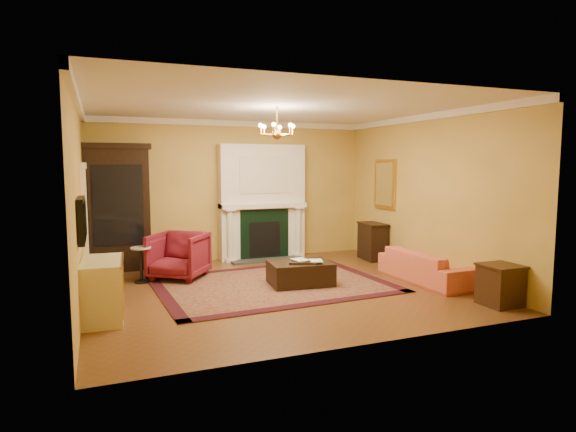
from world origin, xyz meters
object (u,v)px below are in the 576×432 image
commode (103,290)px  coral_sofa (426,261)px  china_cabinet (118,210)px  leather_ottoman (300,273)px  console_table (372,242)px  pedestal_table (141,262)px  end_table (500,286)px  wingback_armchair (179,253)px

commode → coral_sofa: 5.34m
china_cabinet → leather_ottoman: china_cabinet is taller
commode → console_table: (5.51, 2.18, -0.01)m
pedestal_table → end_table: bearing=-34.9°
end_table → china_cabinet: bearing=138.0°
wingback_armchair → console_table: bearing=38.1°
end_table → console_table: (0.06, 3.66, 0.10)m
commode → coral_sofa: commode is taller
pedestal_table → commode: commode is taller
china_cabinet → end_table: china_cabinet is taller
commode → pedestal_table: bearing=74.3°
china_cabinet → coral_sofa: bearing=-30.5°
wingback_armchair → commode: wingback_armchair is taller
end_table → commode: bearing=164.8°
leather_ottoman → pedestal_table: bearing=160.7°
china_cabinet → coral_sofa: (5.01, -3.02, -0.81)m
end_table → leather_ottoman: size_ratio=0.56×
commode → leather_ottoman: bearing=15.6°
china_cabinet → commode: size_ratio=2.21×
wingback_armchair → commode: (-1.30, -1.93, -0.06)m
wingback_armchair → commode: 2.33m
commode → end_table: (5.45, -1.48, -0.11)m
wingback_armchair → pedestal_table: wingback_armchair is taller
pedestal_table → end_table: 5.86m
console_table → pedestal_table: bearing=-171.5°
china_cabinet → console_table: 5.32m
china_cabinet → end_table: size_ratio=4.08×
pedestal_table → coral_sofa: (4.70, -1.77, 0.00)m
china_cabinet → console_table: (5.18, -0.94, -0.79)m
china_cabinet → end_table: (5.12, -4.60, -0.89)m
leather_ottoman → commode: bearing=-162.0°
wingback_armchair → end_table: 5.37m
commode → console_table: bearing=24.8°
china_cabinet → pedestal_table: china_cabinet is taller
pedestal_table → coral_sofa: bearing=-20.6°
pedestal_table → end_table: pedestal_table is taller
commode → console_table: 5.93m
china_cabinet → coral_sofa: 5.90m
china_cabinet → leather_ottoman: size_ratio=2.27×
end_table → console_table: bearing=89.1°
pedestal_table → leather_ottoman: size_ratio=0.61×
wingback_armchair → coral_sofa: 4.43m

